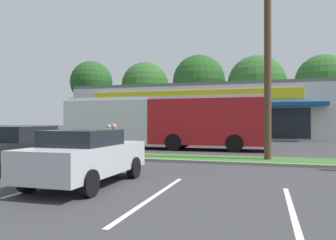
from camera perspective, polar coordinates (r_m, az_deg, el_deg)
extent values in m
cube|color=#386B28|center=(15.29, -0.08, -6.50)|extent=(56.00, 2.20, 0.12)
cube|color=gray|center=(14.13, -1.52, -7.02)|extent=(56.00, 0.24, 0.12)
cube|color=silver|center=(10.30, -17.59, -9.89)|extent=(0.12, 4.80, 0.01)
cube|color=silver|center=(7.76, -2.47, -13.13)|extent=(0.12, 4.80, 0.01)
cube|color=silver|center=(6.82, 20.85, -14.93)|extent=(0.12, 4.80, 0.01)
cube|color=beige|center=(37.51, 5.90, 1.08)|extent=(25.46, 12.38, 5.14)
cube|color=black|center=(31.41, 3.78, -0.55)|extent=(21.39, 0.08, 2.67)
cube|color=#0F4C8C|center=(30.80, 3.50, 2.51)|extent=(23.94, 1.40, 0.35)
cube|color=yellow|center=(31.46, 3.76, 4.33)|extent=(20.37, 0.16, 0.93)
cube|color=slate|center=(37.67, 5.90, 5.22)|extent=(25.46, 12.38, 0.30)
cylinder|color=#473323|center=(49.59, -13.17, 0.80)|extent=(0.44, 0.44, 5.18)
sphere|color=#23511E|center=(49.92, -13.17, 6.43)|extent=(6.15, 6.15, 6.15)
cylinder|color=#473323|center=(49.32, -3.98, 0.35)|extent=(0.44, 0.44, 4.41)
sphere|color=#2D6026|center=(49.60, -3.98, 5.97)|extent=(7.07, 7.07, 7.07)
cylinder|color=#473323|center=(44.97, 5.40, 0.48)|extent=(0.44, 0.44, 4.52)
sphere|color=#23511E|center=(45.29, 5.40, 6.74)|extent=(7.14, 7.14, 7.14)
cylinder|color=#473323|center=(43.51, 15.16, -0.09)|extent=(0.44, 0.44, 3.62)
sphere|color=#2D6026|center=(43.76, 15.16, 5.95)|extent=(7.47, 7.47, 7.47)
cylinder|color=#473323|center=(43.69, 25.40, 0.17)|extent=(0.44, 0.44, 3.99)
sphere|color=#2D6026|center=(43.94, 25.39, 6.01)|extent=(6.60, 6.60, 6.60)
cylinder|color=#4C3826|center=(15.05, 16.92, 14.50)|extent=(0.30, 0.30, 11.11)
cube|color=#AD191E|center=(19.93, 7.18, -0.30)|extent=(7.05, 2.56, 2.70)
cube|color=silver|center=(21.91, -9.58, -0.29)|extent=(5.77, 2.56, 2.70)
cube|color=silver|center=(20.65, -0.75, 3.73)|extent=(12.30, 2.32, 0.20)
cube|color=black|center=(21.85, 0.27, 0.98)|extent=(11.78, 0.08, 1.19)
cube|color=black|center=(23.34, -16.01, 0.52)|extent=(0.06, 2.17, 1.51)
cylinder|color=black|center=(21.36, -13.29, -3.51)|extent=(1.00, 0.30, 1.00)
cylinder|color=black|center=(23.42, -10.42, -3.22)|extent=(1.00, 0.30, 1.00)
cylinder|color=black|center=(19.24, 0.94, -3.88)|extent=(1.00, 0.30, 1.00)
cylinder|color=black|center=(21.51, 2.63, -3.49)|extent=(1.00, 0.30, 1.00)
cylinder|color=black|center=(18.61, 11.47, -4.01)|extent=(1.00, 0.30, 1.00)
cylinder|color=black|center=(20.94, 12.04, -3.58)|extent=(1.00, 0.30, 1.00)
cube|color=#B7B7BC|center=(9.32, -13.90, -6.58)|extent=(1.76, 4.25, 0.76)
cube|color=black|center=(9.09, -14.58, -3.01)|extent=(1.55, 1.91, 0.42)
cylinder|color=black|center=(10.91, -14.17, -7.66)|extent=(0.22, 0.64, 0.64)
cylinder|color=black|center=(10.16, -5.97, -8.22)|extent=(0.22, 0.64, 0.64)
cylinder|color=black|center=(8.78, -23.14, -9.49)|extent=(0.22, 0.64, 0.64)
cylinder|color=black|center=(7.83, -13.53, -10.64)|extent=(0.22, 0.64, 0.64)
cube|color=#9E998C|center=(25.72, 3.97, -2.57)|extent=(4.61, 1.74, 0.70)
cube|color=black|center=(25.75, 3.47, -1.20)|extent=(2.08, 1.53, 0.53)
cylinder|color=black|center=(26.27, 7.41, -3.28)|extent=(0.64, 0.22, 0.64)
cylinder|color=black|center=(24.65, 6.80, -3.49)|extent=(0.64, 0.22, 0.64)
cylinder|color=black|center=(26.88, 1.38, -3.22)|extent=(0.64, 0.22, 0.64)
cylinder|color=black|center=(25.29, 0.39, -3.41)|extent=(0.64, 0.22, 0.64)
cube|color=slate|center=(29.44, -14.15, -2.23)|extent=(4.41, 1.86, 0.74)
cube|color=black|center=(29.31, -13.78, -1.11)|extent=(1.99, 1.64, 0.41)
cylinder|color=black|center=(29.44, -17.32, -2.94)|extent=(0.64, 0.22, 0.64)
cylinder|color=black|center=(30.92, -15.49, -2.81)|extent=(0.64, 0.22, 0.64)
cylinder|color=black|center=(28.01, -12.67, -3.09)|extent=(0.64, 0.22, 0.64)
cylinder|color=black|center=(29.56, -10.99, -2.94)|extent=(0.64, 0.22, 0.64)
cube|color=black|center=(13.02, -24.83, -4.92)|extent=(1.87, 4.68, 0.69)
cube|color=black|center=(13.16, -24.15, -2.18)|extent=(1.65, 2.10, 0.55)
cylinder|color=black|center=(11.39, -26.33, -7.33)|extent=(0.22, 0.64, 0.64)
cylinder|color=black|center=(13.64, -17.95, -6.16)|extent=(0.22, 0.64, 0.64)
cylinder|color=black|center=(14.72, -23.68, -5.71)|extent=(0.22, 0.64, 0.64)
cylinder|color=black|center=(12.72, -9.38, -6.24)|extent=(0.28, 0.28, 0.80)
cylinder|color=#338C4C|center=(12.66, -9.38, -3.03)|extent=(0.33, 0.33, 0.63)
sphere|color=tan|center=(12.65, -9.38, -1.10)|extent=(0.22, 0.22, 0.22)
cylinder|color=#1E2338|center=(14.00, -10.19, -5.73)|extent=(0.27, 0.27, 0.77)
cylinder|color=silver|center=(13.95, -10.18, -2.90)|extent=(0.32, 0.32, 0.61)
sphere|color=tan|center=(13.93, -10.18, -1.20)|extent=(0.21, 0.21, 0.21)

